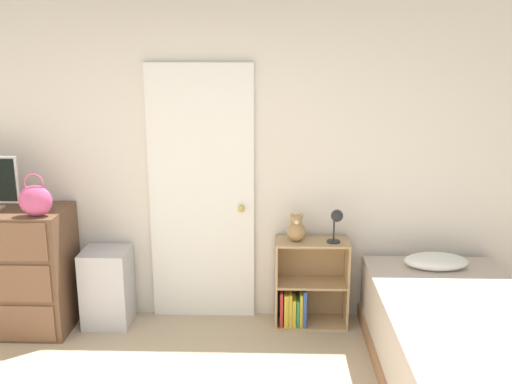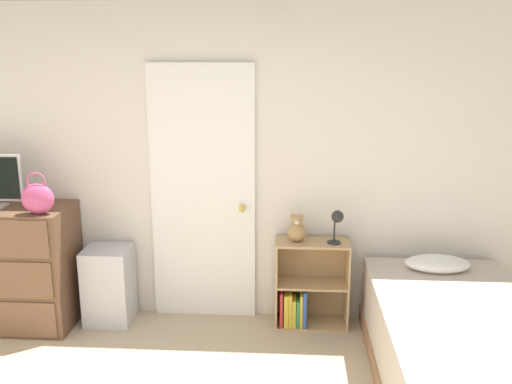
% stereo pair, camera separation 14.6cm
% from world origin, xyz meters
% --- Properties ---
extents(wall_back, '(10.00, 0.06, 2.55)m').
position_xyz_m(wall_back, '(0.00, 2.32, 1.27)').
color(wall_back, silver).
rests_on(wall_back, ground_plane).
extents(door_closed, '(0.85, 0.09, 2.09)m').
position_xyz_m(door_closed, '(-0.14, 2.27, 1.05)').
color(door_closed, white).
rests_on(door_closed, ground_plane).
extents(dresser, '(1.09, 0.55, 0.99)m').
position_xyz_m(dresser, '(-1.71, 1.99, 0.50)').
color(dresser, brown).
rests_on(dresser, ground_plane).
extents(handbag, '(0.25, 0.14, 0.32)m').
position_xyz_m(handbag, '(-1.31, 1.83, 1.11)').
color(handbag, '#C64C7F').
rests_on(handbag, dresser).
extents(storage_bin, '(0.37, 0.35, 0.63)m').
position_xyz_m(storage_bin, '(-0.90, 2.09, 0.31)').
color(storage_bin, silver).
rests_on(storage_bin, ground_plane).
extents(bookshelf, '(0.58, 0.28, 0.71)m').
position_xyz_m(bookshelf, '(0.70, 2.13, 0.29)').
color(bookshelf, tan).
rests_on(bookshelf, ground_plane).
extents(teddy_bear, '(0.15, 0.15, 0.23)m').
position_xyz_m(teddy_bear, '(0.62, 2.13, 0.81)').
color(teddy_bear, tan).
rests_on(teddy_bear, bookshelf).
extents(desk_lamp, '(0.12, 0.12, 0.27)m').
position_xyz_m(desk_lamp, '(0.93, 2.09, 0.90)').
color(desk_lamp, '#262628').
rests_on(desk_lamp, bookshelf).
extents(bed, '(1.08, 1.95, 0.66)m').
position_xyz_m(bed, '(1.70, 1.30, 0.28)').
color(bed, '#996B47').
rests_on(bed, ground_plane).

